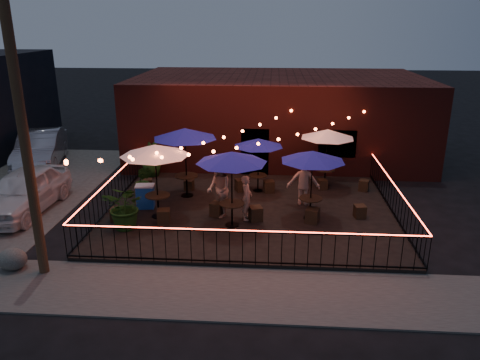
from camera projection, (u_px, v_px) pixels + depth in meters
The scene contains 37 objects.
ground at pixel (247, 238), 14.90m from camera, with size 110.00×110.00×0.00m, color black.
patio at pixel (250, 211), 16.77m from camera, with size 10.00×8.00×0.15m, color black.
sidewalk at pixel (239, 293), 11.83m from camera, with size 18.00×2.50×0.05m, color #3F3C3A.
brick_building at pixel (278, 116), 23.62m from camera, with size 14.00×8.00×4.00m.
utility_pole at pixel (23, 130), 11.52m from camera, with size 0.26×0.26×8.00m, color #3D2919.
fence_front at pixel (243, 248), 12.80m from camera, with size 10.00×0.04×1.04m.
fence_left at pixel (112, 192), 16.92m from camera, with size 0.04×8.00×1.04m.
fence_right at pixel (394, 200), 16.24m from camera, with size 0.04×8.00×1.04m.
festoon_lights at pixel (220, 147), 15.76m from camera, with size 10.02×8.72×1.32m.
cafe_table_0 at pixel (155, 151), 15.38m from camera, with size 2.83×2.83×2.56m.
cafe_table_1 at pixel (185, 134), 17.27m from camera, with size 2.72×2.72×2.66m.
cafe_table_2 at pixel (232, 158), 14.71m from camera, with size 2.72×2.72×2.52m.
cafe_table_3 at pixel (258, 143), 17.94m from camera, with size 2.39×2.39×2.13m.
cafe_table_4 at pixel (313, 157), 15.30m from camera, with size 2.81×2.81×2.39m.
cafe_table_5 at pixel (327, 134), 18.38m from camera, with size 2.68×2.68×2.37m.
bistro_chair_0 at pixel (117, 214), 15.76m from camera, with size 0.38×0.38×0.45m, color black.
bistro_chair_1 at pixel (164, 216), 15.52m from camera, with size 0.41×0.41×0.49m, color black.
bistro_chair_2 at pixel (148, 184), 18.68m from camera, with size 0.36×0.36×0.43m, color black.
bistro_chair_3 at pixel (189, 185), 18.63m from camera, with size 0.34×0.34×0.41m, color black.
bistro_chair_4 at pixel (217, 209), 16.15m from camera, with size 0.40×0.40×0.48m, color black.
bistro_chair_5 at pixel (256, 214), 15.76m from camera, with size 0.41×0.41×0.49m, color black.
bistro_chair_6 at pixel (241, 185), 18.50m from camera, with size 0.41×0.41×0.48m, color black.
bistro_chair_7 at pixel (269, 186), 18.37m from camera, with size 0.39×0.39×0.46m, color black.
bistro_chair_8 at pixel (312, 216), 15.58m from camera, with size 0.42×0.42×0.49m, color black.
bistro_chair_9 at pixel (360, 211), 16.00m from camera, with size 0.37×0.37×0.44m, color black.
bistro_chair_10 at pixel (322, 184), 18.70m from camera, with size 0.34×0.34×0.40m, color black.
bistro_chair_11 at pixel (364, 185), 18.55m from camera, with size 0.37×0.37×0.43m, color black.
patron_a at pixel (247, 198), 15.71m from camera, with size 0.56×0.37×1.54m, color tan.
patron_b at pixel (219, 189), 15.88m from camera, with size 0.95×0.74×1.96m, color tan.
patron_c at pixel (304, 180), 16.93m from camera, with size 1.20×0.69×1.86m, color beige.
potted_shrub_a at pixel (126, 206), 14.98m from camera, with size 1.38×1.20×1.53m, color #163D11.
potted_shrub_b at pixel (144, 181), 17.88m from camera, with size 0.66×0.53×1.20m, color #1C3911.
potted_shrub_c at pixel (151, 159), 20.18m from camera, with size 0.82×0.82×1.47m, color #11370D.
cooler at pixel (145, 196), 16.77m from camera, with size 0.71×0.55×0.86m.
boulder at pixel (13, 259), 12.88m from camera, with size 0.84×0.72×0.66m, color #403F3C.
car_white at pixel (24, 191), 16.72m from camera, with size 1.83×4.56×1.55m, color white.
car_silver at pixel (40, 149), 22.01m from camera, with size 1.76×5.04×1.66m, color #A6A6AE.
Camera 1 is at (0.76, -13.49, 6.55)m, focal length 35.00 mm.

